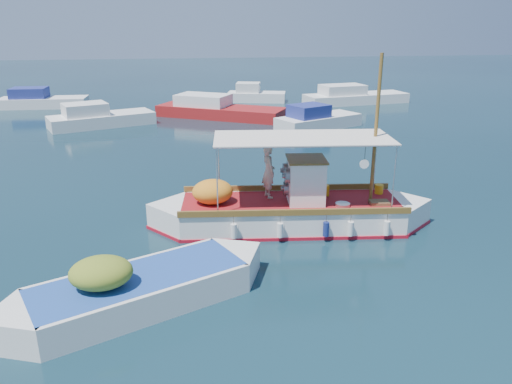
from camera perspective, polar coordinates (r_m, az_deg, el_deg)
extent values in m
plane|color=black|center=(16.87, 3.72, -4.64)|extent=(160.00, 160.00, 0.00)
cube|color=white|center=(17.28, 3.95, -2.81)|extent=(7.59, 3.19, 1.08)
cube|color=white|center=(17.25, -8.32, -3.01)|extent=(2.45, 2.45, 1.08)
cube|color=white|center=(18.08, 15.65, -2.49)|extent=(2.45, 2.45, 1.08)
cube|color=#A5101F|center=(17.41, 3.93, -3.80)|extent=(7.70, 3.28, 0.18)
cube|color=maroon|center=(17.10, 3.99, -1.19)|extent=(7.57, 3.00, 0.06)
cube|color=brown|center=(18.22, 3.55, 0.52)|extent=(7.45, 0.86, 0.20)
cube|color=brown|center=(15.90, 4.52, -2.34)|extent=(7.45, 0.86, 0.20)
cube|color=white|center=(16.91, 5.71, 1.25)|extent=(1.30, 1.39, 1.48)
cube|color=brown|center=(16.69, 5.79, 3.76)|extent=(1.41, 1.50, 0.06)
cylinder|color=slate|center=(16.44, 3.69, 1.86)|extent=(0.27, 0.51, 0.49)
cylinder|color=slate|center=(17.04, 3.46, 2.49)|extent=(0.27, 0.51, 0.49)
cylinder|color=slate|center=(16.91, 3.54, 0.43)|extent=(0.27, 0.51, 0.49)
cylinder|color=brown|center=(16.96, 13.54, 6.89)|extent=(0.13, 0.13, 4.92)
cylinder|color=brown|center=(16.84, 10.85, 5.62)|extent=(1.77, 0.26, 0.08)
cylinder|color=silver|center=(17.67, -4.29, 3.33)|extent=(0.05, 0.05, 2.21)
cylinder|color=silver|center=(15.60, -4.46, 1.16)|extent=(0.05, 0.05, 2.21)
cylinder|color=silver|center=(18.39, 13.49, 3.48)|extent=(0.05, 0.05, 2.21)
cylinder|color=silver|center=(16.41, 15.51, 1.42)|extent=(0.05, 0.05, 2.21)
cube|color=beige|center=(16.50, 5.37, 6.19)|extent=(6.01, 2.94, 0.04)
ellipsoid|color=orange|center=(16.85, -4.98, 0.04)|extent=(1.49, 1.30, 0.83)
cube|color=orange|center=(17.72, 7.92, 0.16)|extent=(0.26, 0.20, 0.39)
cylinder|color=orange|center=(18.33, 13.89, 0.32)|extent=(0.32, 0.32, 0.33)
cube|color=brown|center=(17.30, 13.91, -1.19)|extent=(0.68, 0.51, 0.12)
cylinder|color=#B2B2B2|center=(16.85, 9.87, -1.46)|extent=(0.54, 0.54, 0.12)
cylinder|color=white|center=(16.03, 12.27, 3.13)|extent=(0.30, 0.06, 0.30)
cylinder|color=white|center=(15.86, -2.56, -4.47)|extent=(0.22, 0.22, 0.47)
cylinder|color=navy|center=(16.14, 8.00, -4.22)|extent=(0.22, 0.22, 0.47)
cylinder|color=white|center=(16.61, 14.70, -3.99)|extent=(0.22, 0.22, 0.47)
imported|color=#BDB19C|center=(17.22, 1.44, 2.36)|extent=(0.56, 0.74, 1.85)
cube|color=white|center=(13.05, -13.07, -11.34)|extent=(5.56, 4.03, 1.02)
cube|color=white|center=(12.57, -24.47, -13.97)|extent=(1.84, 1.84, 1.02)
cube|color=white|center=(14.00, -3.03, -8.60)|extent=(1.84, 1.84, 1.02)
cube|color=#22499C|center=(12.81, -13.23, -9.46)|extent=(5.47, 3.83, 0.06)
ellipsoid|color=olive|center=(12.40, -17.30, -8.80)|extent=(1.86, 1.73, 0.74)
cube|color=silver|center=(35.30, -17.18, 7.71)|extent=(7.16, 4.74, 1.00)
cube|color=silver|center=(34.93, -18.95, 8.92)|extent=(3.27, 2.90, 0.80)
cube|color=maroon|center=(36.85, -4.03, 8.96)|extent=(9.49, 6.97, 1.00)
cube|color=silver|center=(37.29, -6.05, 10.42)|extent=(4.41, 3.89, 0.80)
cube|color=silver|center=(33.42, 7.15, 7.80)|extent=(6.15, 4.48, 1.00)
cube|color=navy|center=(32.70, 6.06, 9.20)|extent=(2.89, 2.69, 0.80)
cube|color=silver|center=(44.03, 11.34, 10.31)|extent=(9.20, 4.08, 1.00)
cube|color=silver|center=(43.27, 9.85, 11.45)|extent=(3.88, 2.79, 0.80)
cube|color=silver|center=(44.54, -23.08, 9.27)|extent=(6.85, 2.49, 1.00)
cube|color=navy|center=(44.71, -24.50, 10.29)|extent=(2.77, 2.03, 0.80)
cube|color=silver|center=(44.15, 0.07, 10.70)|extent=(5.27, 3.12, 1.00)
cube|color=silver|center=(44.10, -0.90, 11.87)|extent=(2.32, 2.12, 0.80)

